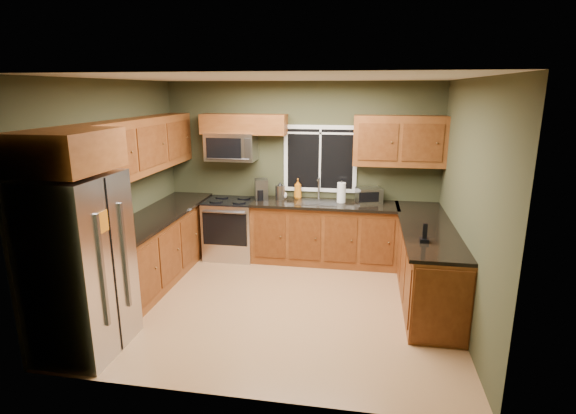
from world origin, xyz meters
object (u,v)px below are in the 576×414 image
(range, at_px, (231,228))
(paper_towel_roll, at_px, (341,193))
(kettle, at_px, (280,191))
(microwave, at_px, (231,147))
(refrigerator, at_px, (80,266))
(cordless_phone, at_px, (424,236))
(soap_bottle_c, at_px, (283,194))
(toaster_oven, at_px, (369,195))
(soap_bottle_a, at_px, (298,189))
(coffee_maker, at_px, (261,190))

(range, distance_m, paper_towel_roll, 1.81)
(kettle, distance_m, paper_towel_roll, 0.94)
(microwave, height_order, kettle, microwave)
(refrigerator, height_order, microwave, microwave)
(cordless_phone, bearing_deg, range, 149.67)
(kettle, relative_size, soap_bottle_c, 1.58)
(toaster_oven, relative_size, soap_bottle_c, 2.50)
(microwave, bearing_deg, soap_bottle_a, 4.22)
(soap_bottle_a, distance_m, soap_bottle_c, 0.24)
(soap_bottle_a, bearing_deg, microwave, -175.78)
(microwave, relative_size, kettle, 2.85)
(range, relative_size, soap_bottle_a, 3.01)
(paper_towel_roll, bearing_deg, soap_bottle_c, 175.79)
(cordless_phone, bearing_deg, toaster_oven, 109.15)
(kettle, relative_size, soap_bottle_a, 0.86)
(soap_bottle_a, bearing_deg, refrigerator, -119.88)
(range, bearing_deg, cordless_phone, -30.33)
(cordless_phone, bearing_deg, refrigerator, -160.79)
(toaster_oven, bearing_deg, kettle, -178.66)
(range, distance_m, microwave, 1.27)
(paper_towel_roll, bearing_deg, kettle, 177.95)
(range, height_order, kettle, kettle)
(refrigerator, distance_m, coffee_maker, 3.06)
(kettle, xyz_separation_m, soap_bottle_a, (0.26, 0.10, 0.03))
(toaster_oven, xyz_separation_m, kettle, (-1.34, -0.03, 0.01))
(refrigerator, xyz_separation_m, kettle, (1.45, 2.89, 0.16))
(toaster_oven, distance_m, kettle, 1.34)
(microwave, distance_m, coffee_maker, 0.81)
(kettle, distance_m, soap_bottle_c, 0.06)
(refrigerator, relative_size, soap_bottle_a, 5.78)
(refrigerator, relative_size, toaster_oven, 4.27)
(microwave, xyz_separation_m, cordless_phone, (2.71, -1.72, -0.72))
(toaster_oven, bearing_deg, microwave, -179.70)
(range, relative_size, cordless_phone, 4.29)
(soap_bottle_a, bearing_deg, range, -168.32)
(soap_bottle_a, bearing_deg, cordless_phone, -46.83)
(soap_bottle_a, height_order, cordless_phone, soap_bottle_a)
(toaster_oven, xyz_separation_m, coffee_maker, (-1.63, -0.09, 0.04))
(paper_towel_roll, xyz_separation_m, cordless_phone, (1.01, -1.67, -0.08))
(soap_bottle_c, xyz_separation_m, cordless_phone, (1.91, -1.73, -0.02))
(refrigerator, distance_m, soap_bottle_a, 3.44)
(toaster_oven, relative_size, soap_bottle_a, 1.35)
(range, bearing_deg, soap_bottle_a, 11.68)
(range, xyz_separation_m, soap_bottle_c, (0.80, 0.15, 0.56))
(microwave, bearing_deg, kettle, -1.53)
(microwave, bearing_deg, toaster_oven, 0.30)
(microwave, relative_size, toaster_oven, 1.80)
(cordless_phone, bearing_deg, soap_bottle_a, 133.17)
(toaster_oven, relative_size, coffee_maker, 1.34)
(coffee_maker, bearing_deg, paper_towel_roll, 1.18)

